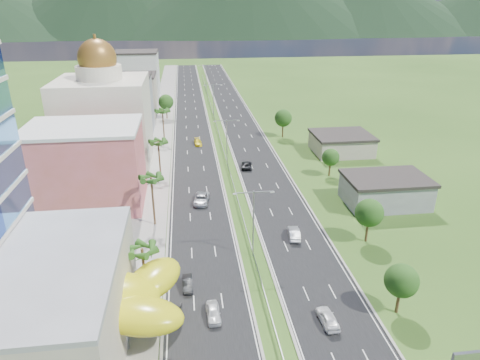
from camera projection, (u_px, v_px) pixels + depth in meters
name	position (u px, v px, depth m)	size (l,w,h in m)	color
ground	(264.00, 297.00, 56.73)	(500.00, 500.00, 0.00)	#2D5119
road_left	(192.00, 122.00, 138.06)	(11.00, 260.00, 0.04)	black
road_right	(238.00, 120.00, 139.81)	(11.00, 260.00, 0.04)	black
sidewalk_left	(162.00, 123.00, 136.93)	(7.00, 260.00, 0.12)	gray
median_guardrail	(219.00, 135.00, 122.25)	(0.10, 216.06, 0.76)	gray
streetlight_median_b	(253.00, 217.00, 63.24)	(6.04, 0.25, 11.00)	gray
streetlight_median_c	(227.00, 137.00, 99.78)	(6.04, 0.25, 11.00)	gray
streetlight_median_d	(213.00, 97.00, 140.88)	(6.04, 0.25, 11.00)	gray
streetlight_median_e	(206.00, 75.00, 181.99)	(6.04, 0.25, 11.00)	gray
lime_canopy	(99.00, 298.00, 48.79)	(18.00, 15.00, 7.40)	gold
pink_shophouse	(87.00, 168.00, 79.76)	(20.00, 15.00, 15.00)	#C85B52
domed_building	(105.00, 117.00, 99.27)	(20.00, 20.00, 28.70)	beige
midrise_grey	(124.00, 106.00, 123.53)	(16.00, 15.00, 16.00)	gray
midrise_beige	(132.00, 96.00, 144.21)	(16.00, 15.00, 13.00)	#A89E8B
midrise_white	(138.00, 77.00, 164.25)	(16.00, 15.00, 18.00)	silver
shed_near	(385.00, 192.00, 81.87)	(15.00, 10.00, 5.00)	gray
shed_far	(341.00, 144.00, 109.62)	(14.00, 12.00, 4.40)	#A89E8B
palm_tree_b	(142.00, 252.00, 53.99)	(3.60, 3.60, 8.10)	#47301C
palm_tree_c	(151.00, 180.00, 71.70)	(3.60, 3.60, 9.60)	#47301C
palm_tree_d	(158.00, 143.00, 93.08)	(3.60, 3.60, 8.60)	#47301C
palm_tree_e	(162.00, 112.00, 115.62)	(3.60, 3.60, 9.40)	#47301C
leafy_tree_lfar	(166.00, 102.00, 139.52)	(4.90, 4.90, 8.05)	#47301C
leafy_tree_ra	(402.00, 281.00, 52.17)	(4.20, 4.20, 6.90)	#47301C
leafy_tree_rb	(369.00, 213.00, 67.90)	(4.55, 4.55, 7.47)	#47301C
leafy_tree_rc	(331.00, 157.00, 94.14)	(3.85, 3.85, 6.33)	#47301C
leafy_tree_rd	(283.00, 118.00, 120.61)	(4.90, 4.90, 8.05)	#47301C
mountain_ridge	(245.00, 35.00, 474.82)	(860.00, 140.00, 90.00)	black
car_white_near_left	(213.00, 313.00, 52.84)	(1.70, 4.22, 1.44)	silver
car_dark_left	(188.00, 283.00, 58.35)	(1.38, 3.95, 1.30)	black
car_silver_mid_left	(201.00, 199.00, 82.70)	(2.71, 5.88, 1.63)	#9D9FA4
car_yellow_far_left	(198.00, 142.00, 116.00)	(1.91, 4.71, 1.37)	yellow
car_white_near_right	(328.00, 318.00, 51.86)	(1.83, 4.55, 1.55)	white
car_silver_right	(294.00, 233.00, 70.62)	(1.69, 4.84, 1.59)	#B0B1B8
car_dark_far_right	(247.00, 165.00, 99.98)	(2.35, 5.09, 1.41)	black
motorcycle	(181.00, 306.00, 53.99)	(0.61, 2.02, 1.29)	black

